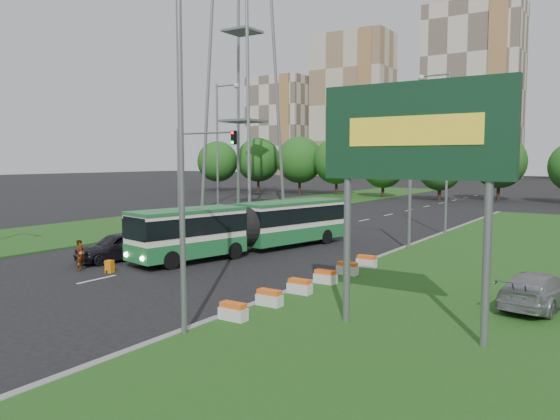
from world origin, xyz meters
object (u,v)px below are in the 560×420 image
Objects in this scene: articulated_bus at (248,227)px; transmission_pylon at (242,13)px; car_left_near at (118,246)px; shopping_trolley at (110,267)px; car_left_far at (230,219)px; car_median at (538,290)px; pedestrian at (81,255)px; traffic_mast_left at (194,163)px; billboard at (414,142)px; traffic_mast_median at (386,164)px.

transmission_pylon is at bearing 139.74° from articulated_bus.
shopping_trolley is at bearing -35.37° from car_left_near.
car_left_far reaches higher than car_median.
car_left_far is (-3.88, 14.97, -0.04)m from car_left_near.
shopping_trolley is (1.62, 0.46, -0.48)m from pedestrian.
articulated_bus is at bearing -29.54° from traffic_mast_left.
transmission_pylon reaches higher than car_left_near.
billboard is at bearing -46.52° from transmission_pylon.
car_left_near is at bearing -68.69° from traffic_mast_left.
traffic_mast_median reaches higher than car_left_far.
billboard is 1.71× the size of car_left_near.
pedestrian is (-17.61, 0.89, -5.38)m from billboard.
billboard is at bearing -33.55° from traffic_mast_left.
car_left_far is 28.40m from car_median.
articulated_bus is 3.37× the size of car_left_far.
traffic_mast_left is 0.18× the size of transmission_pylon.
car_median is (25.07, -13.34, 0.06)m from car_left_far.
billboard is 18.43m from pedestrian.
traffic_mast_left is at bearing -176.23° from traffic_mast_median.
articulated_bus is at bearing 64.08° from shopping_trolley.
transmission_pylon is 2.84× the size of articulated_bus.
traffic_mast_median is 16.90m from car_left_near.
shopping_trolley is at bearing -64.04° from traffic_mast_left.
transmission_pylon reaches higher than traffic_mast_median.
traffic_mast_median reaches higher than car_left_near.
articulated_bus is 17.42m from car_median.
traffic_mast_left reaches higher than pedestrian.
articulated_bus is at bearing -52.50° from transmission_pylon.
pedestrian reaches higher than shopping_trolley.
billboard and traffic_mast_median have the same top height.
traffic_mast_left is 15.66m from pedestrian.
articulated_bus is 7.66m from car_left_near.
articulated_bus is at bearing 66.48° from car_left_near.
articulated_bus is at bearing -6.38° from car_median.
traffic_mast_median is at bearing -5.84° from car_left_far.
car_left_near is (-10.79, -12.19, -4.55)m from traffic_mast_median.
shopping_trolley is (6.64, -13.65, -5.04)m from traffic_mast_left.
billboard is 1.74× the size of car_left_far.
car_left_far is (-22.14, 18.78, -5.41)m from billboard.
transmission_pylon is 42.44m from shopping_trolley.
billboard is 8.17m from car_median.
car_left_near is 3.00m from pedestrian.
car_left_near is at bearing 120.69° from shopping_trolley.
traffic_mast_left is at bearing -63.14° from transmission_pylon.
transmission_pylon reaches higher than shopping_trolley.
billboard is at bearing -23.66° from articulated_bus.
articulated_bus is (-6.39, -5.97, -3.79)m from traffic_mast_median.
pedestrian is at bearing -70.41° from traffic_mast_left.
car_left_near is (13.99, -30.19, -21.20)m from transmission_pylon.
traffic_mast_left reaches higher than articulated_bus.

